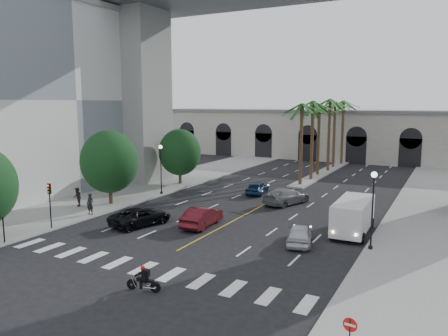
% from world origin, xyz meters
% --- Properties ---
extents(ground, '(140.00, 140.00, 0.00)m').
position_xyz_m(ground, '(0.00, 0.00, 0.00)').
color(ground, black).
rests_on(ground, ground).
extents(sidewalk_left, '(8.00, 100.00, 0.15)m').
position_xyz_m(sidewalk_left, '(-15.00, 15.00, 0.07)').
color(sidewalk_left, gray).
rests_on(sidewalk_left, ground).
extents(sidewalk_right, '(8.00, 100.00, 0.15)m').
position_xyz_m(sidewalk_right, '(15.00, 15.00, 0.07)').
color(sidewalk_right, gray).
rests_on(sidewalk_right, ground).
extents(median, '(2.00, 24.00, 0.20)m').
position_xyz_m(median, '(0.00, 38.00, 0.10)').
color(median, gray).
rests_on(median, ground).
extents(building_left, '(16.50, 32.50, 20.60)m').
position_xyz_m(building_left, '(-27.00, 12.00, 10.31)').
color(building_left, silver).
rests_on(building_left, ground).
extents(pier_building, '(71.00, 10.50, 8.50)m').
position_xyz_m(pier_building, '(0.00, 55.00, 4.27)').
color(pier_building, beige).
rests_on(pier_building, ground).
extents(bridge, '(75.00, 13.00, 26.00)m').
position_xyz_m(bridge, '(3.42, 22.00, 18.51)').
color(bridge, gray).
rests_on(bridge, ground).
extents(palm_a, '(3.20, 3.20, 10.30)m').
position_xyz_m(palm_a, '(0.00, 28.00, 9.10)').
color(palm_a, '#47331E').
rests_on(palm_a, ground).
extents(palm_b, '(3.20, 3.20, 10.60)m').
position_xyz_m(palm_b, '(0.10, 32.00, 9.37)').
color(palm_b, '#47331E').
rests_on(palm_b, ground).
extents(palm_c, '(3.20, 3.20, 10.10)m').
position_xyz_m(palm_c, '(-0.20, 36.00, 8.91)').
color(palm_c, '#47331E').
rests_on(palm_c, ground).
extents(palm_d, '(3.20, 3.20, 10.90)m').
position_xyz_m(palm_d, '(0.15, 40.00, 9.65)').
color(palm_d, '#47331E').
rests_on(palm_d, ground).
extents(palm_e, '(3.20, 3.20, 10.40)m').
position_xyz_m(palm_e, '(-0.10, 44.00, 9.19)').
color(palm_e, '#47331E').
rests_on(palm_e, ground).
extents(palm_f, '(3.20, 3.20, 10.70)m').
position_xyz_m(palm_f, '(0.20, 48.00, 9.46)').
color(palm_f, '#47331E').
rests_on(palm_f, ground).
extents(street_tree_mid, '(5.44, 5.44, 7.21)m').
position_xyz_m(street_tree_mid, '(-13.00, 10.00, 4.21)').
color(street_tree_mid, '#382616').
rests_on(street_tree_mid, ground).
extents(street_tree_far, '(5.04, 5.04, 6.68)m').
position_xyz_m(street_tree_far, '(-13.00, 22.00, 3.90)').
color(street_tree_far, '#382616').
rests_on(street_tree_far, ground).
extents(lamp_post_left_far, '(0.40, 0.40, 5.35)m').
position_xyz_m(lamp_post_left_far, '(-11.40, 16.00, 3.22)').
color(lamp_post_left_far, black).
rests_on(lamp_post_left_far, ground).
extents(lamp_post_right, '(0.40, 0.40, 5.35)m').
position_xyz_m(lamp_post_right, '(11.40, 8.00, 3.22)').
color(lamp_post_right, black).
rests_on(lamp_post_right, ground).
extents(traffic_signal_near, '(0.25, 0.18, 3.65)m').
position_xyz_m(traffic_signal_near, '(-11.30, -2.50, 2.51)').
color(traffic_signal_near, black).
rests_on(traffic_signal_near, ground).
extents(traffic_signal_far, '(0.25, 0.18, 3.65)m').
position_xyz_m(traffic_signal_far, '(-11.30, 1.50, 2.51)').
color(traffic_signal_far, black).
rests_on(traffic_signal_far, ground).
extents(motorcycle_rider, '(1.92, 0.58, 1.39)m').
position_xyz_m(motorcycle_rider, '(2.05, -3.99, 0.63)').
color(motorcycle_rider, black).
rests_on(motorcycle_rider, ground).
extents(car_a, '(2.59, 4.42, 1.41)m').
position_xyz_m(car_a, '(6.78, 7.26, 0.71)').
color(car_a, silver).
rests_on(car_a, ground).
extents(car_b, '(1.99, 4.85, 1.56)m').
position_xyz_m(car_b, '(-1.50, 7.85, 0.78)').
color(car_b, '#4D0F16').
rests_on(car_b, ground).
extents(car_c, '(3.71, 5.61, 1.43)m').
position_xyz_m(car_c, '(-6.01, 5.79, 0.72)').
color(car_c, black).
rests_on(car_c, ground).
extents(car_d, '(3.89, 5.86, 1.58)m').
position_xyz_m(car_d, '(1.81, 18.26, 0.79)').
color(car_d, slate).
rests_on(car_d, ground).
extents(car_e, '(2.11, 4.28, 1.40)m').
position_xyz_m(car_e, '(-2.54, 21.17, 0.70)').
color(car_e, '#0E2745').
rests_on(car_e, ground).
extents(cargo_van, '(2.54, 6.07, 2.57)m').
position_xyz_m(cargo_van, '(9.50, 11.42, 1.43)').
color(cargo_van, silver).
rests_on(cargo_van, ground).
extents(pedestrian_a, '(0.72, 0.51, 1.87)m').
position_xyz_m(pedestrian_a, '(-11.59, 5.91, 1.09)').
color(pedestrian_a, black).
rests_on(pedestrian_a, sidewalk_left).
extents(pedestrian_b, '(1.09, 1.07, 1.77)m').
position_xyz_m(pedestrian_b, '(-14.89, 7.60, 1.04)').
color(pedestrian_b, black).
rests_on(pedestrian_b, sidewalk_left).
extents(do_not_enter_sign, '(0.53, 0.08, 2.18)m').
position_xyz_m(do_not_enter_sign, '(13.00, -6.15, 1.58)').
color(do_not_enter_sign, black).
rests_on(do_not_enter_sign, ground).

